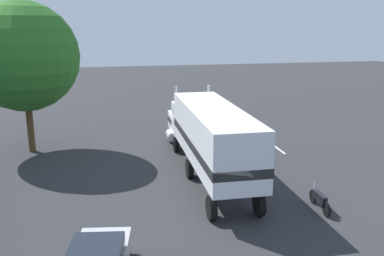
% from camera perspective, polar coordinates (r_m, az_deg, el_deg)
% --- Properties ---
extents(ground_plane, '(120.00, 120.00, 0.00)m').
position_cam_1_polar(ground_plane, '(28.96, -1.02, -2.67)').
color(ground_plane, '#2D2D30').
extents(lane_stripe_near, '(4.40, 0.19, 0.01)m').
position_cam_1_polar(lane_stripe_near, '(29.75, 5.63, -2.27)').
color(lane_stripe_near, silver).
rests_on(lane_stripe_near, ground_plane).
extents(lane_stripe_mid, '(4.40, 0.28, 0.01)m').
position_cam_1_polar(lane_stripe_mid, '(30.07, 11.11, -2.29)').
color(lane_stripe_mid, silver).
rests_on(lane_stripe_mid, ground_plane).
extents(semi_truck, '(14.25, 3.04, 4.50)m').
position_cam_1_polar(semi_truck, '(22.89, 2.29, -0.66)').
color(semi_truck, white).
rests_on(semi_truck, ground_plane).
extents(person_bystander, '(0.38, 0.48, 1.63)m').
position_cam_1_polar(person_bystander, '(25.36, 6.88, -3.11)').
color(person_bystander, black).
rests_on(person_bystander, ground_plane).
extents(motorcycle, '(2.11, 0.34, 1.12)m').
position_cam_1_polar(motorcycle, '(20.23, 17.28, -9.46)').
color(motorcycle, black).
rests_on(motorcycle, ground_plane).
extents(tree_center, '(7.09, 7.09, 9.93)m').
position_cam_1_polar(tree_center, '(28.94, -22.33, 9.15)').
color(tree_center, brown).
rests_on(tree_center, ground_plane).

